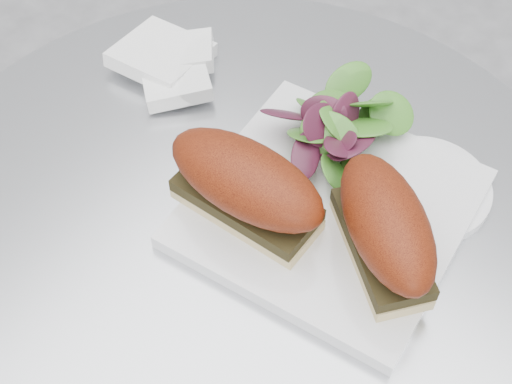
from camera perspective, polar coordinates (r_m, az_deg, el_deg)
table at (r=0.90m, az=-0.83°, el=-11.42°), size 0.70×0.70×0.73m
plate at (r=0.69m, az=5.93°, el=-1.26°), size 0.27×0.27×0.02m
sandwich_left at (r=0.64m, az=-0.81°, el=0.58°), size 0.16×0.08×0.08m
sandwich_right at (r=0.62m, az=10.30°, el=-2.84°), size 0.16×0.14×0.08m
salad at (r=0.72m, az=6.77°, el=5.35°), size 0.13×0.13×0.05m
napkin at (r=0.82m, az=-6.98°, el=9.62°), size 0.14×0.14×0.02m
saucer at (r=0.73m, az=13.38°, el=0.31°), size 0.13×0.13×0.01m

